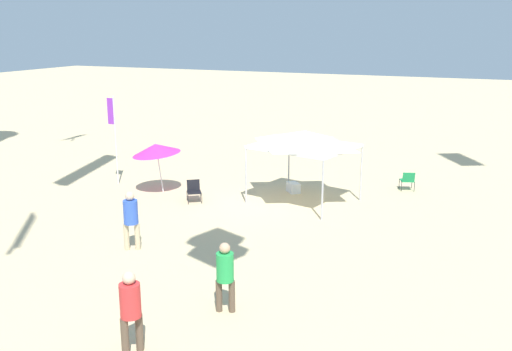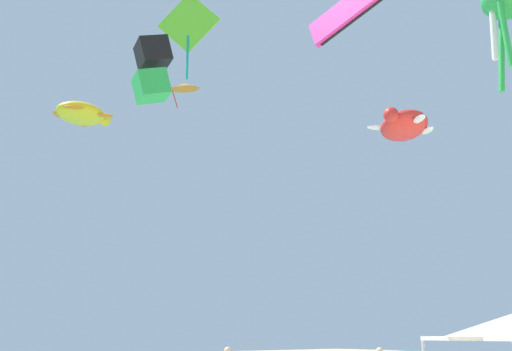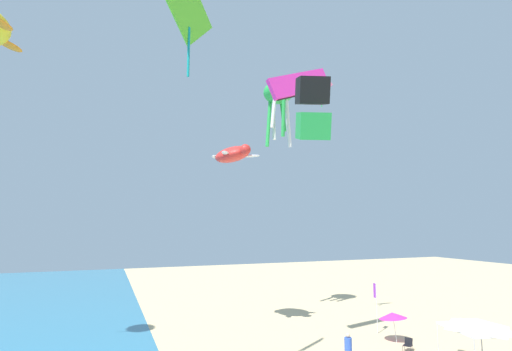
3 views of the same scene
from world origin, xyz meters
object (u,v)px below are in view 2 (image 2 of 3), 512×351
object	(u,v)px
kite_diamond_lime	(189,26)
kite_parafoil_magenta	(353,7)
kite_turtle_red	(404,126)
kite_turtle_yellow	(82,114)
kite_delta_orange	(185,86)
kite_box_black	(152,70)
kite_octopus_green	(507,5)

from	to	relation	value
kite_diamond_lime	kite_parafoil_magenta	distance (m)	9.28
kite_turtle_red	kite_turtle_yellow	bearing A→B (deg)	-61.15
kite_delta_orange	kite_turtle_red	bearing A→B (deg)	-13.66
kite_turtle_yellow	kite_parafoil_magenta	xyz separation A→B (m)	(6.11, -16.69, 2.15)
kite_parafoil_magenta	kite_box_black	xyz separation A→B (m)	(-8.60, 3.92, -4.56)
kite_turtle_yellow	kite_turtle_red	size ratio (longest dim) A/B	0.91
kite_parafoil_magenta	kite_turtle_red	xyz separation A→B (m)	(7.03, 2.42, -3.75)
kite_delta_orange	kite_box_black	world-z (taller)	kite_delta_orange
kite_diamond_lime	kite_octopus_green	distance (m)	18.09
kite_diamond_lime	kite_box_black	world-z (taller)	kite_diamond_lime
kite_turtle_red	kite_diamond_lime	bearing A→B (deg)	-41.88
kite_turtle_yellow	kite_delta_orange	size ratio (longest dim) A/B	1.24
kite_turtle_red	kite_delta_orange	bearing A→B (deg)	-93.46
kite_turtle_yellow	kite_delta_orange	world-z (taller)	kite_delta_orange
kite_turtle_yellow	kite_delta_orange	bearing A→B (deg)	11.75
kite_delta_orange	kite_turtle_red	distance (m)	19.79
kite_delta_orange	kite_parafoil_magenta	size ratio (longest dim) A/B	0.61
kite_octopus_green	kite_turtle_red	distance (m)	8.95
kite_turtle_red	kite_octopus_green	bearing A→B (deg)	105.26
kite_turtle_red	kite_box_black	bearing A→B (deg)	-19.31
kite_delta_orange	kite_octopus_green	distance (m)	24.25
kite_turtle_yellow	kite_turtle_red	xyz separation A→B (m)	(13.15, -14.27, -1.60)
kite_turtle_yellow	kite_turtle_red	bearing A→B (deg)	-56.25
kite_turtle_yellow	kite_parafoil_magenta	bearing A→B (deg)	-78.79
kite_diamond_lime	kite_turtle_red	xyz separation A→B (m)	(11.03, -5.88, -4.85)
kite_turtle_yellow	kite_box_black	xyz separation A→B (m)	(-2.48, -12.76, -2.41)
kite_diamond_lime	kite_octopus_green	size ratio (longest dim) A/B	0.83
kite_box_black	kite_turtle_red	bearing A→B (deg)	101.63
kite_diamond_lime	kite_turtle_red	size ratio (longest dim) A/B	1.22
kite_parafoil_magenta	kite_turtle_red	bearing A→B (deg)	-81.57
kite_diamond_lime	kite_turtle_red	distance (m)	13.41
kite_delta_orange	kite_box_black	distance (m)	22.23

